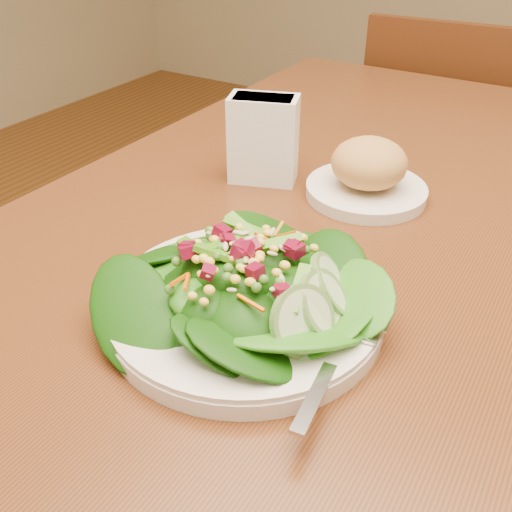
% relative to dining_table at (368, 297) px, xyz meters
% --- Properties ---
extents(dining_table, '(0.90, 1.40, 0.75)m').
position_rel_dining_table_xyz_m(dining_table, '(0.00, 0.00, 0.00)').
color(dining_table, '#5C3115').
rests_on(dining_table, ground_plane).
extents(chair_far, '(0.42, 0.42, 0.85)m').
position_rel_dining_table_xyz_m(chair_far, '(-0.15, 0.88, -0.20)').
color(chair_far, '#401B0B').
rests_on(chair_far, ground_plane).
extents(salad_plate, '(0.28, 0.27, 0.08)m').
position_rel_dining_table_xyz_m(salad_plate, '(-0.04, -0.22, 0.13)').
color(salad_plate, white).
rests_on(salad_plate, dining_table).
extents(bread_plate, '(0.16, 0.16, 0.08)m').
position_rel_dining_table_xyz_m(bread_plate, '(-0.05, 0.08, 0.13)').
color(bread_plate, white).
rests_on(bread_plate, dining_table).
extents(napkin_holder, '(0.11, 0.08, 0.12)m').
position_rel_dining_table_xyz_m(napkin_holder, '(-0.20, 0.05, 0.17)').
color(napkin_holder, white).
rests_on(napkin_holder, dining_table).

